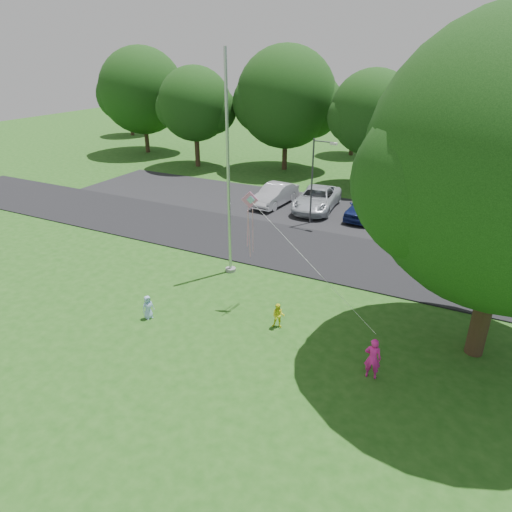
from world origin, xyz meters
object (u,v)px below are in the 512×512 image
at_px(woman, 373,358).
at_px(child_blue, 148,307).
at_px(kite, 252,212).
at_px(child_yellow, 278,316).
at_px(street_lamp, 315,174).
at_px(flagpole, 229,188).
at_px(trash_can, 401,232).

height_order(woman, child_blue, woman).
bearing_deg(kite, child_blue, -157.17).
xyz_separation_m(woman, kite, (-5.67, 2.42, 3.38)).
bearing_deg(child_blue, child_yellow, -46.97).
relative_size(street_lamp, child_blue, 5.25).
bearing_deg(child_yellow, kite, 129.80).
xyz_separation_m(flagpole, child_blue, (-0.79, -5.20, -3.67)).
bearing_deg(woman, kite, -30.24).
xyz_separation_m(flagpole, woman, (8.07, -4.74, -3.42)).
distance_m(trash_can, woman, 12.62).
bearing_deg(child_blue, street_lamp, 14.61).
relative_size(flagpole, woman, 6.74).
bearing_deg(flagpole, child_blue, -98.67).
distance_m(flagpole, child_blue, 6.41).
bearing_deg(kite, trash_can, 48.32).
bearing_deg(child_yellow, flagpole, 123.19).
relative_size(street_lamp, trash_can, 5.02).
distance_m(child_yellow, child_blue, 5.22).
relative_size(child_yellow, kite, 0.17).
height_order(flagpole, kite, flagpole).
bearing_deg(trash_can, kite, -112.43).
bearing_deg(woman, child_yellow, -25.21).
height_order(child_yellow, kite, kite).
xyz_separation_m(woman, child_yellow, (-3.95, 1.29, -0.23)).
bearing_deg(trash_can, street_lamp, 177.92).
bearing_deg(street_lamp, flagpole, -94.37).
bearing_deg(woman, child_blue, -4.13).
bearing_deg(kite, street_lamp, 77.09).
height_order(flagpole, child_blue, flagpole).
distance_m(flagpole, woman, 9.97).
height_order(trash_can, child_yellow, trash_can).
height_order(child_yellow, child_blue, child_yellow).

